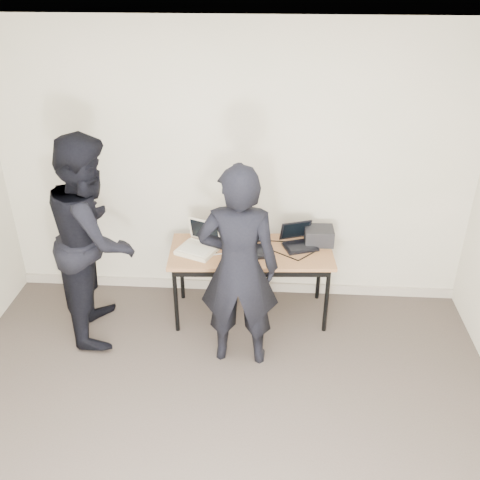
# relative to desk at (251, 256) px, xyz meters

# --- Properties ---
(room) EXTENTS (4.60, 4.60, 2.80)m
(room) POSITION_rel_desk_xyz_m (-0.19, -1.82, 0.69)
(room) COLOR #423832
(room) RESTS_ON ground
(desk) EXTENTS (1.54, 0.74, 0.72)m
(desk) POSITION_rel_desk_xyz_m (0.00, 0.00, 0.00)
(desk) COLOR brown
(desk) RESTS_ON ground
(laptop_beige) EXTENTS (0.43, 0.42, 0.27)m
(laptop_beige) POSITION_rel_desk_xyz_m (-0.48, -0.02, 0.11)
(laptop_beige) COLOR beige
(laptop_beige) RESTS_ON desk
(laptop_center) EXTENTS (0.37, 0.36, 0.24)m
(laptop_center) POSITION_rel_desk_xyz_m (-0.01, 0.00, 0.11)
(laptop_center) COLOR black
(laptop_center) RESTS_ON desk
(laptop_right) EXTENTS (0.37, 0.37, 0.22)m
(laptop_right) POSITION_rel_desk_xyz_m (0.44, 0.13, 0.11)
(laptop_right) COLOR black
(laptop_right) RESTS_ON desk
(leather_satchel) EXTENTS (0.38, 0.23, 0.25)m
(leather_satchel) POSITION_rel_desk_xyz_m (-0.18, 0.23, 0.19)
(leather_satchel) COLOR brown
(leather_satchel) RESTS_ON desk
(tissue) EXTENTS (0.14, 0.11, 0.08)m
(tissue) POSITION_rel_desk_xyz_m (-0.15, 0.23, 0.34)
(tissue) COLOR white
(tissue) RESTS_ON leather_satchel
(equipment_box) EXTENTS (0.27, 0.23, 0.15)m
(equipment_box) POSITION_rel_desk_xyz_m (0.63, 0.19, 0.14)
(equipment_box) COLOR black
(equipment_box) RESTS_ON desk
(power_brick) EXTENTS (0.08, 0.06, 0.03)m
(power_brick) POSITION_rel_desk_xyz_m (-0.22, -0.17, 0.07)
(power_brick) COLOR black
(power_brick) RESTS_ON desk
(cables) EXTENTS (1.15, 0.41, 0.01)m
(cables) POSITION_rel_desk_xyz_m (0.04, -0.01, 0.06)
(cables) COLOR silver
(cables) RESTS_ON desk
(person_typist) EXTENTS (0.66, 0.44, 1.81)m
(person_typist) POSITION_rel_desk_xyz_m (-0.07, -0.61, 0.24)
(person_typist) COLOR black
(person_typist) RESTS_ON ground
(person_observer) EXTENTS (0.87, 1.03, 1.89)m
(person_observer) POSITION_rel_desk_xyz_m (-1.37, -0.25, 0.29)
(person_observer) COLOR black
(person_observer) RESTS_ON ground
(baseboard) EXTENTS (4.50, 0.03, 0.10)m
(baseboard) POSITION_rel_desk_xyz_m (-0.19, 0.41, -0.61)
(baseboard) COLOR #A99D8C
(baseboard) RESTS_ON ground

